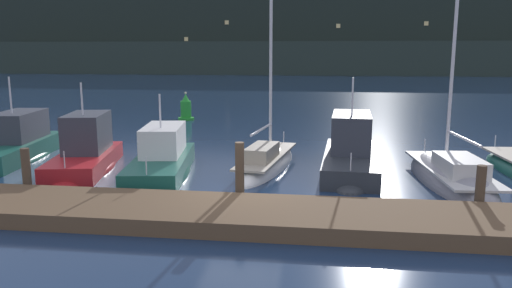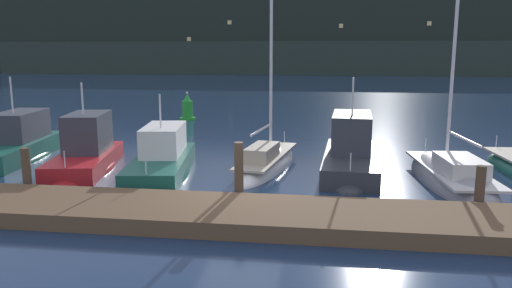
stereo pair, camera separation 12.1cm
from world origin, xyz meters
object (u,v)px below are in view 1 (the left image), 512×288
at_px(motorboat_berth_6, 350,161).
at_px(sailboat_berth_7, 450,180).
at_px(motorboat_berth_3, 86,158).
at_px(motorboat_berth_4, 162,166).
at_px(channel_buoy, 186,109).
at_px(motorboat_berth_2, 15,150).
at_px(sailboat_berth_5, 267,165).

distance_m(motorboat_berth_6, sailboat_berth_7, 3.78).
relative_size(motorboat_berth_3, motorboat_berth_4, 0.91).
distance_m(motorboat_berth_3, channel_buoy, 14.56).
bearing_deg(motorboat_berth_2, motorboat_berth_4, -13.84).
relative_size(motorboat_berth_2, channel_buoy, 3.68).
distance_m(sailboat_berth_7, channel_buoy, 20.34).
bearing_deg(sailboat_berth_5, motorboat_berth_3, -170.78).
relative_size(motorboat_berth_3, sailboat_berth_5, 0.71).
distance_m(motorboat_berth_2, sailboat_berth_5, 11.12).
relative_size(motorboat_berth_3, sailboat_berth_7, 0.61).
bearing_deg(sailboat_berth_7, motorboat_berth_3, 178.91).
distance_m(motorboat_berth_3, motorboat_berth_4, 3.33).
xyz_separation_m(sailboat_berth_5, sailboat_berth_7, (6.83, -1.43, -0.02)).
distance_m(motorboat_berth_4, sailboat_berth_5, 4.20).
relative_size(motorboat_berth_4, channel_buoy, 3.56).
bearing_deg(motorboat_berth_4, sailboat_berth_5, 22.31).
distance_m(sailboat_berth_5, sailboat_berth_7, 6.98).
relative_size(motorboat_berth_2, motorboat_berth_4, 1.03).
height_order(motorboat_berth_2, channel_buoy, motorboat_berth_2).
relative_size(motorboat_berth_2, sailboat_berth_7, 0.69).
height_order(motorboat_berth_4, channel_buoy, motorboat_berth_4).
distance_m(motorboat_berth_2, motorboat_berth_6, 14.45).
xyz_separation_m(motorboat_berth_4, channel_buoy, (-3.20, 14.99, 0.41)).
xyz_separation_m(motorboat_berth_2, motorboat_berth_3, (3.94, -1.36, 0.03)).
relative_size(motorboat_berth_4, motorboat_berth_6, 0.97).
xyz_separation_m(motorboat_berth_2, motorboat_berth_4, (7.24, -1.78, -0.10)).
relative_size(motorboat_berth_2, motorboat_berth_6, 1.00).
xyz_separation_m(motorboat_berth_6, sailboat_berth_7, (3.49, -1.41, -0.30)).
bearing_deg(channel_buoy, sailboat_berth_7, -46.83).
relative_size(sailboat_berth_5, channel_buoy, 4.55).
distance_m(motorboat_berth_6, channel_buoy, 16.99).
relative_size(sailboat_berth_5, motorboat_berth_6, 1.24).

